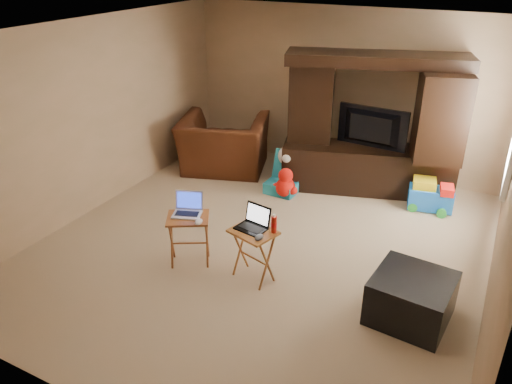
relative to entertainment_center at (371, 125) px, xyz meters
The scene contains 20 objects.
floor 2.40m from the entertainment_center, 107.13° to the right, with size 5.50×5.50×0.00m, color #CEB28E.
ceiling 2.65m from the entertainment_center, 107.13° to the right, with size 5.50×5.50×0.00m, color silver.
wall_back 0.96m from the entertainment_center, 134.01° to the left, with size 5.00×5.00×0.00m, color tan.
wall_front 4.88m from the entertainment_center, 97.57° to the right, with size 5.00×5.00×0.00m, color tan.
wall_left 3.78m from the entertainment_center, 146.44° to the right, with size 5.50×5.50×0.00m, color tan.
wall_right 2.80m from the entertainment_center, 48.30° to the right, with size 5.50×5.50×0.00m, color tan.
entertainment_center is the anchor object (origin of this frame).
television 0.06m from the entertainment_center, 90.00° to the right, with size 1.01×0.13×0.58m, color black.
recliner 2.33m from the entertainment_center, behind, with size 1.32×1.16×0.86m, color #461F0F.
child_rocker 1.42m from the entertainment_center, 148.15° to the right, with size 0.44×0.50×0.59m, color teal, non-canonical shape.
plush_toy 1.45m from the entertainment_center, 140.87° to the right, with size 0.40×0.33×0.44m, color red, non-canonical shape.
push_toy 1.27m from the entertainment_center, 12.79° to the right, with size 0.59×0.42×0.44m, color blue, non-canonical shape.
ottoman 2.98m from the entertainment_center, 65.15° to the right, with size 0.71×0.71×0.46m, color black.
tray_table_left 3.14m from the entertainment_center, 113.36° to the right, with size 0.46×0.37×0.59m, color #9E4B26.
tray_table_right 2.87m from the entertainment_center, 99.00° to the right, with size 0.46×0.37×0.59m, color #AB6D29.
laptop_left 3.06m from the entertainment_center, 114.10° to the right, with size 0.31×0.26×0.24m, color silver.
laptop_right 2.78m from the entertainment_center, 99.88° to the right, with size 0.31×0.26×0.24m, color black.
mouse_left 3.08m from the entertainment_center, 109.57° to the right, with size 0.08×0.12×0.05m, color silver.
mouse_right 2.91m from the entertainment_center, 96.07° to the right, with size 0.08×0.12×0.05m, color #3A393E.
water_bottle 2.69m from the entertainment_center, 95.05° to the right, with size 0.06×0.06×0.18m, color #B8180B.
Camera 1 is at (2.30, -4.63, 3.26)m, focal length 35.00 mm.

